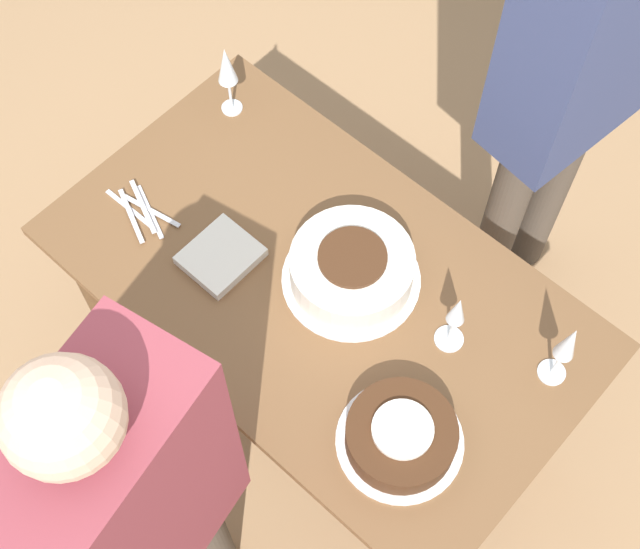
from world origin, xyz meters
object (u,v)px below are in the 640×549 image
Objects in this scene: wine_glass_far at (456,314)px; person_watching at (575,74)px; wine_glass_near at (568,345)px; wine_glass_extra at (227,68)px; cake_center_white at (352,269)px; person_cutting at (136,514)px; cake_front_chocolate at (401,436)px.

wine_glass_far is 0.68m from person_watching.
person_watching is (-0.39, 0.56, 0.07)m from wine_glass_near.
wine_glass_far is 0.86m from wine_glass_extra.
person_watching is at bearing 81.58° from cake_center_white.
wine_glass_near is 0.94m from person_cutting.
cake_front_chocolate is at bearing 21.86° from person_watching.
cake_center_white is at bearing -3.39° from person_cutting.
person_watching is at bearing 124.75° from wine_glass_near.
cake_front_chocolate is 1.39× the size of wine_glass_far.
person_cutting is 0.97× the size of person_watching.
wine_glass_extra is 0.85m from person_watching.
wine_glass_far is at bearing 21.58° from person_watching.
cake_front_chocolate is 0.40m from wine_glass_near.
person_watching is at bearing 37.14° from wine_glass_extra.
wine_glass_near reaches higher than wine_glass_extra.
wine_glass_extra reaches higher than cake_center_white.
wine_glass_near reaches higher than wine_glass_far.
person_watching is (0.10, 0.69, 0.17)m from cake_center_white.
cake_center_white is 1.19× the size of cake_front_chocolate.
person_watching reaches higher than person_cutting.
wine_glass_extra is 0.14× the size of person_cutting.
person_cutting is (-0.17, -0.76, 0.06)m from wine_glass_far.
wine_glass_far is (-0.22, -0.09, -0.02)m from wine_glass_near.
person_cutting is at bearing -102.96° from wine_glass_far.
wine_glass_far is at bearing 105.36° from cake_front_chocolate.
person_watching is (0.68, 0.51, 0.06)m from wine_glass_extra.
cake_center_white is at bearing -1.25° from person_watching.
cake_center_white is 0.72m from person_watching.
person_watching is (0.01, 1.41, 0.03)m from person_cutting.
cake_front_chocolate is 1.23× the size of wine_glass_near.
cake_center_white is 0.41m from cake_front_chocolate.
wine_glass_extra is (-0.84, 0.14, 0.03)m from wine_glass_far.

